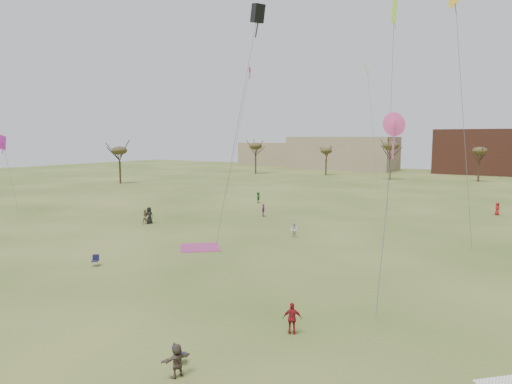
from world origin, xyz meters
The scene contains 17 objects.
ground centered at (0.00, 0.00, 0.00)m, with size 260.00×260.00×0.00m, color #314D18.
spectator_fore_a centered at (9.35, 0.90, 0.82)m, with size 0.96×0.40×1.63m, color maroon.
spectator_fore_b centered at (-18.80, 17.85, 0.85)m, with size 0.83×0.64×1.70m, color #8E7F5A.
spectator_fore_c centered at (7.36, -5.36, 0.72)m, with size 1.33×0.42×1.43m, color brown.
flyer_mid_a centered at (-18.74, 18.39, 0.96)m, with size 0.94×0.61×1.91m, color black.
spectator_mid_d centered at (-10.20, 29.44, 0.82)m, with size 0.96×0.40×1.64m, color #A0429D.
spectator_mid_e centered at (-1.33, 20.96, 0.74)m, with size 0.72×0.56×1.47m, color silver.
flyer_far_a centered at (-17.36, 39.47, 0.80)m, with size 1.49×0.47×1.60m, color #226623.
flyer_far_b centered at (14.22, 46.60, 0.83)m, with size 0.81×0.52×1.65m, color #AB1D1F.
blanket_plum centered at (-6.36, 12.53, 0.00)m, with size 3.45×3.45×0.03m, color #9B2F6E.
camp_chair_left centered at (-9.26, 3.52, 0.26)m, with size 0.72×0.73×0.87m.
camp_chair_center centered at (6.67, -4.48, 0.26)m, with size 0.73×0.72×0.87m.
kites_aloft centered at (-1.16, 27.57, 18.95)m, with size 68.68×60.97×24.19m.
tree_line centered at (-2.85, 79.12, 7.09)m, with size 117.44×49.32×8.91m.
building_tan centered at (-35.00, 115.00, 5.00)m, with size 32.00×14.00×10.00m, color #937F60.
building_brick centered at (5.00, 120.00, 6.00)m, with size 26.00×16.00×12.00m, color brown.
building_tan_west centered at (-65.00, 122.00, 4.00)m, with size 20.00×12.00×8.00m, color #937F60.
Camera 1 is at (19.87, -18.70, 9.85)m, focal length 32.31 mm.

